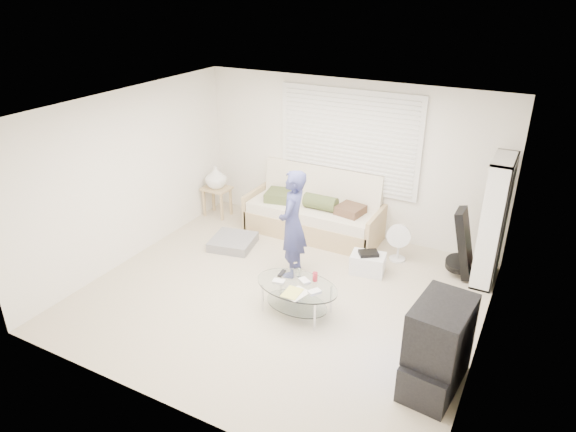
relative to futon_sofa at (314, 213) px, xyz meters
The scene contains 13 objects.
ground 1.95m from the futon_sofa, 77.92° to the right, with size 5.00×5.00×0.00m, color #B2A58A.
room_shell 1.93m from the futon_sofa, 73.97° to the right, with size 5.02×4.52×2.51m.
window_blinds 1.30m from the futon_sofa, 38.82° to the left, with size 2.32×0.08×1.62m.
futon_sofa is the anchor object (origin of this frame).
grey_floor_pillow 1.41m from the futon_sofa, 132.42° to the right, with size 0.64×0.64×0.14m, color slate.
side_table 1.86m from the futon_sofa, behind, with size 0.47×0.38×0.92m.
bookshelf 2.78m from the futon_sofa, ahead, with size 0.28×0.75×1.79m.
guitar_case 2.42m from the futon_sofa, ahead, with size 0.39×0.37×1.00m.
floor_fan 1.51m from the futon_sofa, ahead, with size 0.37×0.24×0.59m.
storage_bin 1.46m from the futon_sofa, 32.66° to the right, with size 0.52×0.40×0.33m.
tv_unit 3.68m from the futon_sofa, 44.98° to the right, with size 0.59×0.96×1.00m.
coffee_table 2.26m from the futon_sofa, 70.19° to the right, with size 1.12×0.76×0.52m.
standing_person 1.41m from the futon_sofa, 78.13° to the right, with size 0.57×0.37×1.57m, color navy.
Camera 1 is at (2.79, -5.08, 3.86)m, focal length 32.00 mm.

